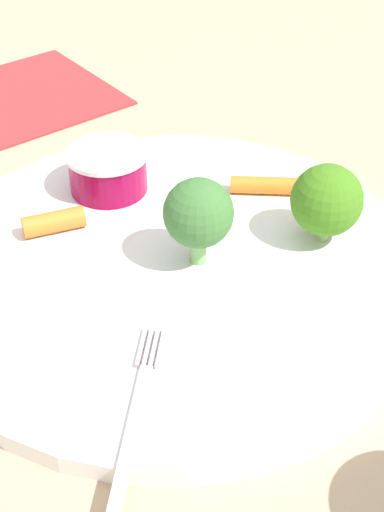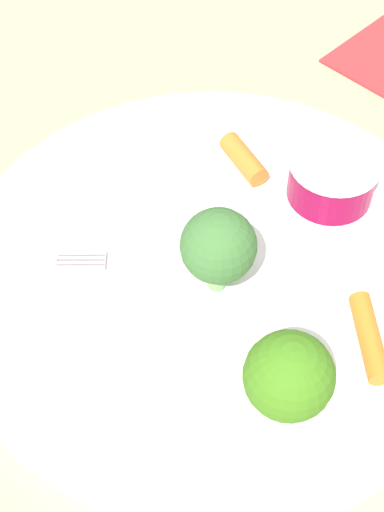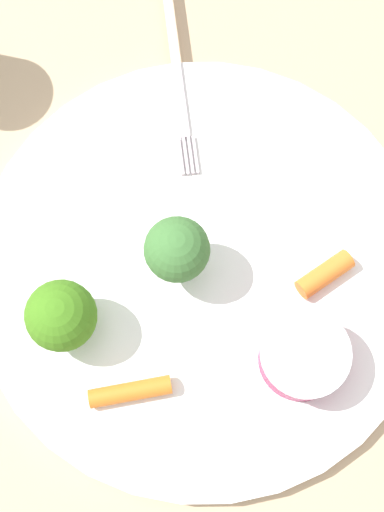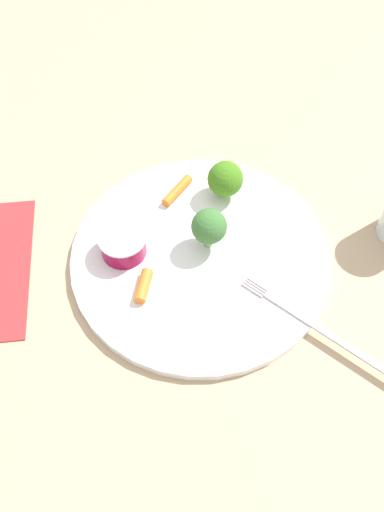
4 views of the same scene
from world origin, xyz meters
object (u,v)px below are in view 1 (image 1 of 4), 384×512
(fork, at_px, (122,477))
(carrot_stick_0, at_px, (54,222))
(broccoli_floret_1, at_px, (327,200))
(sauce_cup, at_px, (108,170))
(plate, at_px, (172,266))
(broccoli_floret_0, at_px, (198,214))
(carrot_stick_1, at_px, (268,185))

(fork, bearing_deg, carrot_stick_0, 80.73)
(broccoli_floret_1, bearing_deg, sauce_cup, 131.36)
(plate, xyz_separation_m, sauce_cup, (-0.01, 0.09, 0.02))
(sauce_cup, xyz_separation_m, broccoli_floret_0, (0.02, -0.10, 0.02))
(broccoli_floret_1, xyz_separation_m, carrot_stick_0, (-0.15, 0.08, -0.02))
(sauce_cup, xyz_separation_m, carrot_stick_0, (-0.05, -0.03, -0.01))
(carrot_stick_1, bearing_deg, sauce_cup, 150.97)
(broccoli_floret_1, bearing_deg, plate, 166.15)
(plate, distance_m, broccoli_floret_1, 0.10)
(plate, distance_m, carrot_stick_0, 0.08)
(plate, relative_size, fork, 1.81)
(plate, height_order, carrot_stick_0, carrot_stick_0)
(carrot_stick_0, relative_size, carrot_stick_1, 0.76)
(sauce_cup, bearing_deg, carrot_stick_1, -29.03)
(plate, relative_size, broccoli_floret_0, 5.47)
(broccoli_floret_1, bearing_deg, carrot_stick_1, 93.72)
(fork, bearing_deg, plate, 56.97)
(plate, relative_size, carrot_stick_0, 7.79)
(sauce_cup, bearing_deg, fork, -109.92)
(broccoli_floret_1, height_order, fork, broccoli_floret_1)
(carrot_stick_0, height_order, fork, carrot_stick_0)
(broccoli_floret_1, xyz_separation_m, carrot_stick_1, (-0.00, 0.06, -0.02))
(broccoli_floret_1, bearing_deg, broccoli_floret_0, 169.79)
(carrot_stick_0, bearing_deg, sauce_cup, 31.81)
(sauce_cup, distance_m, broccoli_floret_0, 0.10)
(plate, height_order, fork, fork)
(broccoli_floret_0, distance_m, broccoli_floret_1, 0.08)
(broccoli_floret_1, distance_m, carrot_stick_1, 0.06)
(broccoli_floret_0, bearing_deg, sauce_cup, 101.07)
(plate, height_order, broccoli_floret_0, broccoli_floret_0)
(plate, distance_m, broccoli_floret_0, 0.04)
(sauce_cup, height_order, broccoli_floret_1, broccoli_floret_1)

